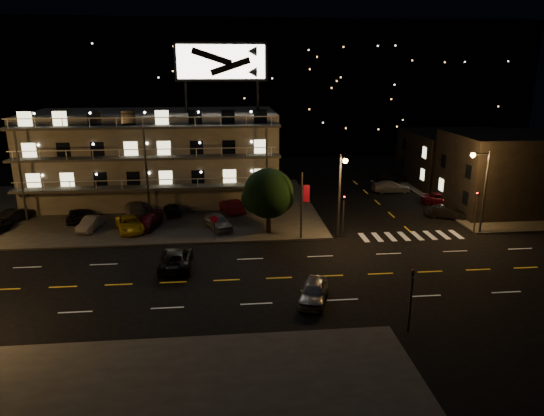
{
  "coord_description": "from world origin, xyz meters",
  "views": [
    {
      "loc": [
        -1.85,
        -33.83,
        15.7
      ],
      "look_at": [
        2.25,
        8.0,
        3.23
      ],
      "focal_mm": 32.0,
      "sensor_mm": 36.0,
      "label": 1
    }
  ],
  "objects": [
    {
      "name": "lot_car_5",
      "position": [
        -23.54,
        16.26,
        0.81
      ],
      "size": [
        2.77,
        4.23,
        1.32
      ],
      "primitive_type": "imported",
      "rotation": [
        0.0,
        0.0,
        2.76
      ],
      "color": "black",
      "rests_on": "curb_nw"
    },
    {
      "name": "lot_car_6",
      "position": [
        -17.17,
        15.8,
        0.76
      ],
      "size": [
        2.77,
        4.7,
        1.23
      ],
      "primitive_type": "imported",
      "rotation": [
        0.0,
        0.0,
        3.32
      ],
      "color": "black",
      "rests_on": "curb_nw"
    },
    {
      "name": "side_car_1",
      "position": [
        23.26,
        18.44,
        0.65
      ],
      "size": [
        5.13,
        3.49,
        1.3
      ],
      "primitive_type": "imported",
      "rotation": [
        0.0,
        0.0,
        1.26
      ],
      "color": "#520B17",
      "rests_on": "ground"
    },
    {
      "name": "lot_car_1",
      "position": [
        -15.16,
        12.66,
        0.78
      ],
      "size": [
        2.11,
        4.04,
        1.27
      ],
      "primitive_type": "imported",
      "rotation": [
        0.0,
        0.0,
        -0.21
      ],
      "color": "#949499",
      "rests_on": "curb_nw"
    },
    {
      "name": "side_car_2",
      "position": [
        19.22,
        24.63,
        0.72
      ],
      "size": [
        4.96,
        2.04,
        1.43
      ],
      "primitive_type": "imported",
      "rotation": [
        0.0,
        0.0,
        1.56
      ],
      "color": "#949499",
      "rests_on": "ground"
    },
    {
      "name": "motel",
      "position": [
        -9.94,
        23.88,
        5.34
      ],
      "size": [
        28.0,
        13.8,
        18.1
      ],
      "color": "gray",
      "rests_on": "ground"
    },
    {
      "name": "hill_backdrop",
      "position": [
        -5.94,
        68.78,
        11.55
      ],
      "size": [
        120.0,
        25.0,
        24.0
      ],
      "color": "black",
      "rests_on": "ground"
    },
    {
      "name": "side_car_3",
      "position": [
        21.58,
        30.28,
        0.77
      ],
      "size": [
        4.86,
        3.22,
        1.54
      ],
      "primitive_type": "imported",
      "rotation": [
        0.0,
        0.0,
        1.23
      ],
      "color": "black",
      "rests_on": "ground"
    },
    {
      "name": "lot_car_4",
      "position": [
        -2.7,
        11.73,
        0.88
      ],
      "size": [
        3.22,
        4.6,
        1.46
      ],
      "primitive_type": "imported",
      "rotation": [
        0.0,
        0.0,
        0.39
      ],
      "color": "#949499",
      "rests_on": "curb_nw"
    },
    {
      "name": "signal_nw",
      "position": [
        9.0,
        8.5,
        2.57
      ],
      "size": [
        0.2,
        0.27,
        4.6
      ],
      "color": "#2D2D30",
      "rests_on": "ground"
    },
    {
      "name": "stop_sign",
      "position": [
        -3.0,
        8.57,
        1.71
      ],
      "size": [
        0.91,
        0.11,
        2.61
      ],
      "color": "#2D2D30",
      "rests_on": "ground"
    },
    {
      "name": "road_car_east",
      "position": [
        3.97,
        -3.94,
        0.72
      ],
      "size": [
        2.95,
        4.54,
        1.44
      ],
      "primitive_type": "imported",
      "rotation": [
        0.0,
        0.0,
        -0.32
      ],
      "color": "#949499",
      "rests_on": "ground"
    },
    {
      "name": "curb_ne",
      "position": [
        30.0,
        20.0,
        0.07
      ],
      "size": [
        16.0,
        24.0,
        0.15
      ],
      "primitive_type": "cube",
      "color": "#363634",
      "rests_on": "ground"
    },
    {
      "name": "signal_ne",
      "position": [
        22.0,
        8.5,
        2.57
      ],
      "size": [
        0.27,
        0.2,
        4.6
      ],
      "color": "#2D2D30",
      "rests_on": "ground"
    },
    {
      "name": "road_car_west",
      "position": [
        -6.03,
        2.93,
        0.75
      ],
      "size": [
        2.51,
        5.4,
        1.5
      ],
      "primitive_type": "imported",
      "rotation": [
        0.0,
        0.0,
        3.15
      ],
      "color": "black",
      "rests_on": "ground"
    },
    {
      "name": "lot_car_3",
      "position": [
        -9.62,
        12.67,
        0.79
      ],
      "size": [
        2.93,
        4.75,
        1.28
      ],
      "primitive_type": "imported",
      "rotation": [
        0.0,
        0.0,
        -0.27
      ],
      "color": "#520B17",
      "rests_on": "curb_nw"
    },
    {
      "name": "lot_car_8",
      "position": [
        -7.67,
        16.83,
        0.81
      ],
      "size": [
        2.47,
        4.11,
        1.31
      ],
      "primitive_type": "imported",
      "rotation": [
        0.0,
        0.0,
        3.4
      ],
      "color": "black",
      "rests_on": "curb_nw"
    },
    {
      "name": "ground",
      "position": [
        0.0,
        0.0,
        0.0
      ],
      "size": [
        140.0,
        140.0,
        0.0
      ],
      "primitive_type": "plane",
      "color": "black",
      "rests_on": "ground"
    },
    {
      "name": "side_car_0",
      "position": [
        21.36,
        13.32,
        0.65
      ],
      "size": [
        4.17,
        2.86,
        1.3
      ],
      "primitive_type": "imported",
      "rotation": [
        0.0,
        0.0,
        1.16
      ],
      "color": "black",
      "rests_on": "ground"
    },
    {
      "name": "tree",
      "position": [
        2.08,
        10.23,
        3.88
      ],
      "size": [
        4.98,
        4.8,
        6.28
      ],
      "color": "black",
      "rests_on": "curb_nw"
    },
    {
      "name": "side_bldg_back",
      "position": [
        29.99,
        28.0,
        3.5
      ],
      "size": [
        14.06,
        12.0,
        7.0
      ],
      "color": "black",
      "rests_on": "ground"
    },
    {
      "name": "lot_car_7",
      "position": [
        -11.75,
        17.46,
        0.86
      ],
      "size": [
        3.33,
        5.29,
        1.43
      ],
      "primitive_type": "imported",
      "rotation": [
        0.0,
        0.0,
        3.43
      ],
      "color": "#949499",
      "rests_on": "curb_nw"
    },
    {
      "name": "streetlight_nc",
      "position": [
        8.5,
        7.94,
        4.96
      ],
      "size": [
        0.44,
        1.92,
        8.0
      ],
      "color": "#2D2D30",
      "rests_on": "ground"
    },
    {
      "name": "lot_car_2",
      "position": [
        -11.29,
        12.01,
        0.83
      ],
      "size": [
        3.69,
        5.32,
        1.35
      ],
      "primitive_type": "imported",
      "rotation": [
        0.0,
        0.0,
        0.33
      ],
      "color": "yellow",
      "rests_on": "curb_nw"
    },
    {
      "name": "side_bldg_front",
      "position": [
        29.99,
        16.0,
        4.25
      ],
      "size": [
        14.06,
        10.0,
        8.5
      ],
      "color": "black",
      "rests_on": "ground"
    },
    {
      "name": "banner_north",
      "position": [
        5.09,
        8.4,
        3.43
      ],
      "size": [
        0.83,
        0.16,
        6.4
      ],
      "color": "#2D2D30",
      "rests_on": "ground"
    },
    {
      "name": "lot_car_9",
      "position": [
        -1.39,
        17.12,
        0.89
      ],
      "size": [
        3.27,
        4.72,
        1.47
      ],
      "primitive_type": "imported",
      "rotation": [
        0.0,
        0.0,
        3.57
      ],
      "color": "#520B17",
      "rests_on": "curb_nw"
    },
    {
      "name": "streetlight_ne",
      "position": [
        22.14,
        8.3,
        4.96
      ],
      "size": [
        1.92,
        0.44,
        8.0
      ],
      "color": "#2D2D30",
      "rests_on": "ground"
    },
    {
      "name": "signal_sw",
      "position": [
        9.0,
        -8.5,
        2.57
      ],
      "size": [
        0.2,
        0.27,
        4.6
      ],
      "color": "#2D2D30",
      "rests_on": "ground"
    },
    {
      "name": "curb_nw",
      "position": [
        -14.0,
        20.0,
        0.07
      ],
      "size": [
        44.0,
        24.0,
        0.15
      ],
      "primitive_type": "cube",
      "color": "#363634",
      "rests_on": "ground"
    }
  ]
}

